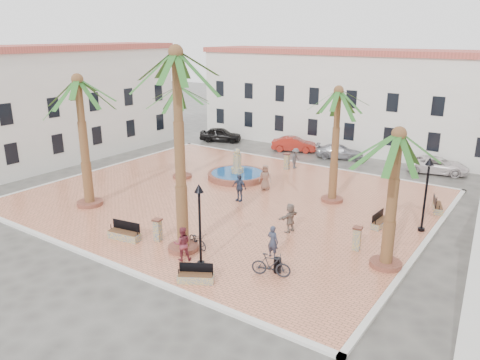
{
  "coord_description": "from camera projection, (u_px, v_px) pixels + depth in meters",
  "views": [
    {
      "loc": [
        17.95,
        -24.37,
        10.96
      ],
      "look_at": [
        1.0,
        0.0,
        1.6
      ],
      "focal_mm": 35.0,
      "sensor_mm": 36.0,
      "label": 1
    }
  ],
  "objects": [
    {
      "name": "ground",
      "position": [
        228.0,
        200.0,
        32.15
      ],
      "size": [
        120.0,
        120.0,
        0.0
      ],
      "primitive_type": "plane",
      "color": "#56544F",
      "rests_on": "ground"
    },
    {
      "name": "plaza",
      "position": [
        228.0,
        199.0,
        32.13
      ],
      "size": [
        26.0,
        22.0,
        0.15
      ],
      "primitive_type": "cube",
      "color": "#DE815C",
      "rests_on": "ground"
    },
    {
      "name": "kerb_n",
      "position": [
        303.0,
        164.0,
        40.74
      ],
      "size": [
        26.3,
        0.3,
        0.16
      ],
      "primitive_type": "cube",
      "color": "silver",
      "rests_on": "ground"
    },
    {
      "name": "kerb_s",
      "position": [
        99.0,
        259.0,
        23.52
      ],
      "size": [
        26.3,
        0.3,
        0.16
      ],
      "primitive_type": "cube",
      "color": "silver",
      "rests_on": "ground"
    },
    {
      "name": "kerb_e",
      "position": [
        424.0,
        245.0,
        25.05
      ],
      "size": [
        0.3,
        22.3,
        0.16
      ],
      "primitive_type": "cube",
      "color": "silver",
      "rests_on": "ground"
    },
    {
      "name": "kerb_w",
      "position": [
        103.0,
        169.0,
        39.21
      ],
      "size": [
        0.3,
        22.3,
        0.16
      ],
      "primitive_type": "cube",
      "color": "silver",
      "rests_on": "ground"
    },
    {
      "name": "building_north",
      "position": [
        347.0,
        98.0,
        46.37
      ],
      "size": [
        30.4,
        7.4,
        9.5
      ],
      "color": "white",
      "rests_on": "ground"
    },
    {
      "name": "building_west",
      "position": [
        53.0,
        104.0,
        40.99
      ],
      "size": [
        6.4,
        24.4,
        10.0
      ],
      "rotation": [
        0.0,
        0.0,
        1.57
      ],
      "color": "white",
      "rests_on": "ground"
    },
    {
      "name": "fountain",
      "position": [
        237.0,
        174.0,
        36.34
      ],
      "size": [
        4.58,
        4.58,
        2.37
      ],
      "color": "brown",
      "rests_on": "plaza"
    },
    {
      "name": "palm_nw",
      "position": [
        179.0,
        98.0,
        34.77
      ],
      "size": [
        4.8,
        4.8,
        7.29
      ],
      "color": "brown",
      "rests_on": "plaza"
    },
    {
      "name": "palm_sw",
      "position": [
        79.0,
        95.0,
        28.6
      ],
      "size": [
        5.44,
        5.44,
        8.49
      ],
      "color": "brown",
      "rests_on": "plaza"
    },
    {
      "name": "palm_s",
      "position": [
        177.0,
        74.0,
        21.71
      ],
      "size": [
        5.2,
        5.2,
        10.33
      ],
      "color": "brown",
      "rests_on": "plaza"
    },
    {
      "name": "palm_e",
      "position": [
        397.0,
        151.0,
        21.0
      ],
      "size": [
        5.01,
        5.01,
        6.87
      ],
      "color": "brown",
      "rests_on": "plaza"
    },
    {
      "name": "palm_ne",
      "position": [
        338.0,
        103.0,
        29.54
      ],
      "size": [
        4.7,
        4.7,
        7.69
      ],
      "color": "brown",
      "rests_on": "plaza"
    },
    {
      "name": "bench_s",
      "position": [
        125.0,
        235.0,
        25.55
      ],
      "size": [
        1.96,
        0.88,
        1.0
      ],
      "rotation": [
        0.0,
        0.0,
        0.17
      ],
      "color": "gray",
      "rests_on": "plaza"
    },
    {
      "name": "bench_se",
      "position": [
        196.0,
        277.0,
        21.16
      ],
      "size": [
        1.67,
        1.27,
        0.87
      ],
      "rotation": [
        0.0,
        0.0,
        0.53
      ],
      "color": "gray",
      "rests_on": "plaza"
    },
    {
      "name": "bench_e",
      "position": [
        380.0,
        222.0,
        27.28
      ],
      "size": [
        0.61,
        1.66,
        0.86
      ],
      "rotation": [
        0.0,
        0.0,
        1.5
      ],
      "color": "gray",
      "rests_on": "plaza"
    },
    {
      "name": "bench_ne",
      "position": [
        437.0,
        207.0,
        29.65
      ],
      "size": [
        1.01,
        1.76,
        0.89
      ],
      "rotation": [
        0.0,
        0.0,
        1.89
      ],
      "color": "gray",
      "rests_on": "plaza"
    },
    {
      "name": "lamppost_s",
      "position": [
        199.0,
        211.0,
        21.97
      ],
      "size": [
        0.45,
        0.45,
        4.16
      ],
      "color": "black",
      "rests_on": "plaza"
    },
    {
      "name": "lamppost_e",
      "position": [
        427.0,
        182.0,
        25.87
      ],
      "size": [
        0.47,
        0.47,
        4.33
      ],
      "color": "black",
      "rests_on": "plaza"
    },
    {
      "name": "bollard_se",
      "position": [
        158.0,
        229.0,
        25.27
      ],
      "size": [
        0.52,
        0.52,
        1.27
      ],
      "rotation": [
        0.0,
        0.0,
        0.15
      ],
      "color": "gray",
      "rests_on": "plaza"
    },
    {
      "name": "bollard_n",
      "position": [
        287.0,
        161.0,
        38.56
      ],
      "size": [
        0.53,
        0.53,
        1.37
      ],
      "rotation": [
        0.0,
        0.0,
        0.09
      ],
      "color": "gray",
      "rests_on": "plaza"
    },
    {
      "name": "bollard_e",
      "position": [
        357.0,
        238.0,
        24.18
      ],
      "size": [
        0.51,
        0.51,
        1.29
      ],
      "rotation": [
        0.0,
        0.0,
        0.12
      ],
      "color": "gray",
      "rests_on": "plaza"
    },
    {
      "name": "litter_bin",
      "position": [
        277.0,
        265.0,
        22.01
      ],
      "size": [
        0.37,
        0.37,
        0.72
      ],
      "primitive_type": "cylinder",
      "color": "black",
      "rests_on": "plaza"
    },
    {
      "name": "cyclist_a",
      "position": [
        273.0,
        241.0,
        23.37
      ],
      "size": [
        0.64,
        0.44,
        1.69
      ],
      "primitive_type": "imported",
      "rotation": [
        0.0,
        0.0,
        3.09
      ],
      "color": "#2C3245",
      "rests_on": "plaza"
    },
    {
      "name": "bicycle_a",
      "position": [
        198.0,
        240.0,
        24.54
      ],
      "size": [
        1.69,
        1.03,
        0.84
      ],
      "primitive_type": "imported",
      "rotation": [
        0.0,
        0.0,
        1.25
      ],
      "color": "black",
      "rests_on": "plaza"
    },
    {
      "name": "cyclist_b",
      "position": [
        182.0,
        244.0,
        23.06
      ],
      "size": [
        1.07,
        1.07,
        1.75
      ],
      "primitive_type": "imported",
      "rotation": [
        0.0,
        0.0,
        3.91
      ],
      "color": "maroon",
      "rests_on": "plaza"
    },
    {
      "name": "bicycle_b",
      "position": [
        271.0,
        265.0,
        21.61
      ],
      "size": [
        1.93,
        1.1,
        1.12
      ],
      "primitive_type": "imported",
      "rotation": [
        0.0,
        0.0,
        1.9
      ],
      "color": "black",
      "rests_on": "plaza"
    },
    {
      "name": "pedestrian_fountain_a",
      "position": [
        265.0,
        177.0,
        33.48
      ],
      "size": [
        1.03,
        0.83,
        1.84
      ],
      "primitive_type": "imported",
      "rotation": [
        0.0,
        0.0,
        0.3
      ],
      "color": "#966E5C",
      "rests_on": "plaza"
    },
    {
      "name": "pedestrian_fountain_b",
      "position": [
        239.0,
        188.0,
        31.24
      ],
      "size": [
        1.1,
        0.48,
        1.87
      ],
      "primitive_type": "imported",
      "rotation": [
        0.0,
        0.0,
        -0.02
      ],
      "color": "#2F3952",
      "rests_on": "plaza"
    },
    {
      "name": "pedestrian_north",
      "position": [
        295.0,
        158.0,
        38.84
      ],
      "size": [
        0.66,
        1.12,
        1.71
      ],
      "primitive_type": "imported",
      "rotation": [
        0.0,
        0.0,
        1.6
      ],
      "color": "#494A4E",
      "rests_on": "plaza"
    },
    {
      "name": "pedestrian_east",
      "position": [
        290.0,
        218.0,
        26.38
      ],
      "size": [
        0.76,
        1.64,
        1.7
      ],
      "primitive_type": "imported",
      "rotation": [
        0.0,
        0.0,
        -1.74
      ],
      "color": "gray",
      "rests_on": "plaza"
    },
    {
      "name": "car_black",
      "position": [
        221.0,
        135.0,
        49.15
      ],
      "size": [
        4.67,
        3.35,
        1.48
      ],
      "primitive_type": "imported",
      "rotation": [
        0.0,
        0.0,
        1.99
      ],
      "color": "black",
      "rests_on": "ground"
    },
    {
      "name": "car_red",
      "position": [
        294.0,
        144.0,
        45.08
      ],
      "size": [
        4.48,
        2.95,
        1.4
      ],
      "primitive_type": "imported",
      "rotation": [
        0.0,
        0.0,
        1.95
      ],
      "color": "maroon",
      "rests_on": "ground"
    },
    {
      "name": "car_silver",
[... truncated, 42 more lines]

